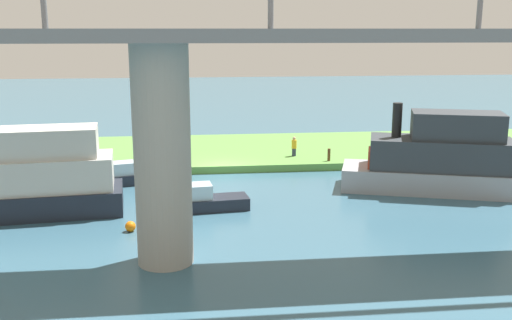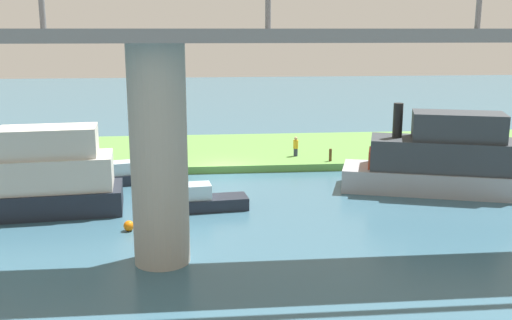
{
  "view_description": "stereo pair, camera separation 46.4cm",
  "coord_description": "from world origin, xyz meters",
  "px_view_note": "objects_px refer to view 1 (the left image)",
  "views": [
    {
      "loc": [
        2.07,
        37.55,
        9.3
      ],
      "look_at": [
        -1.58,
        5.0,
        2.0
      ],
      "focal_mm": 41.22,
      "sensor_mm": 36.0,
      "label": 1
    },
    {
      "loc": [
        1.61,
        37.6,
        9.3
      ],
      "look_at": [
        -1.58,
        5.0,
        2.0
      ],
      "focal_mm": 41.22,
      "sensor_mm": 36.0,
      "label": 2
    }
  ],
  "objects_px": {
    "person_on_bank": "(294,146)",
    "motorboat_red": "(437,159)",
    "motorboat_white": "(32,180)",
    "houseboat_blue": "(205,201)",
    "skiff_small": "(25,185)",
    "bridge_pylon": "(162,157)",
    "pontoon_yellow": "(130,176)",
    "mooring_post": "(329,155)",
    "marker_buoy": "(130,226)"
  },
  "relations": [
    {
      "from": "person_on_bank",
      "to": "marker_buoy",
      "type": "xyz_separation_m",
      "value": [
        10.18,
        13.52,
        -0.95
      ]
    },
    {
      "from": "houseboat_blue",
      "to": "person_on_bank",
      "type": "bearing_deg",
      "value": -122.12
    },
    {
      "from": "bridge_pylon",
      "to": "houseboat_blue",
      "type": "bearing_deg",
      "value": -104.45
    },
    {
      "from": "marker_buoy",
      "to": "bridge_pylon",
      "type": "bearing_deg",
      "value": 114.66
    },
    {
      "from": "skiff_small",
      "to": "mooring_post",
      "type": "bearing_deg",
      "value": -167.14
    },
    {
      "from": "motorboat_red",
      "to": "motorboat_white",
      "type": "xyz_separation_m",
      "value": [
        22.33,
        2.05,
        -0.08
      ]
    },
    {
      "from": "pontoon_yellow",
      "to": "bridge_pylon",
      "type": "bearing_deg",
      "value": 101.8
    },
    {
      "from": "mooring_post",
      "to": "motorboat_red",
      "type": "height_order",
      "value": "motorboat_red"
    },
    {
      "from": "pontoon_yellow",
      "to": "person_on_bank",
      "type": "bearing_deg",
      "value": -157.47
    },
    {
      "from": "mooring_post",
      "to": "pontoon_yellow",
      "type": "relative_size",
      "value": 0.19
    },
    {
      "from": "pontoon_yellow",
      "to": "skiff_small",
      "type": "xyz_separation_m",
      "value": [
        5.8,
        1.58,
        0.0
      ]
    },
    {
      "from": "bridge_pylon",
      "to": "skiff_small",
      "type": "distance_m",
      "value": 14.64
    },
    {
      "from": "motorboat_white",
      "to": "skiff_small",
      "type": "distance_m",
      "value": 4.58
    },
    {
      "from": "motorboat_white",
      "to": "skiff_small",
      "type": "xyz_separation_m",
      "value": [
        1.51,
        -4.12,
        -1.32
      ]
    },
    {
      "from": "bridge_pylon",
      "to": "motorboat_red",
      "type": "bearing_deg",
      "value": -149.05
    },
    {
      "from": "motorboat_red",
      "to": "houseboat_blue",
      "type": "bearing_deg",
      "value": 9.45
    },
    {
      "from": "mooring_post",
      "to": "motorboat_white",
      "type": "xyz_separation_m",
      "value": [
        17.45,
        8.45,
        0.9
      ]
    },
    {
      "from": "mooring_post",
      "to": "skiff_small",
      "type": "bearing_deg",
      "value": 12.86
    },
    {
      "from": "bridge_pylon",
      "to": "motorboat_white",
      "type": "height_order",
      "value": "bridge_pylon"
    },
    {
      "from": "houseboat_blue",
      "to": "skiff_small",
      "type": "bearing_deg",
      "value": -22.81
    },
    {
      "from": "pontoon_yellow",
      "to": "houseboat_blue",
      "type": "bearing_deg",
      "value": 127.16
    },
    {
      "from": "mooring_post",
      "to": "pontoon_yellow",
      "type": "distance_m",
      "value": 13.45
    },
    {
      "from": "person_on_bank",
      "to": "motorboat_red",
      "type": "relative_size",
      "value": 0.13
    },
    {
      "from": "bridge_pylon",
      "to": "pontoon_yellow",
      "type": "distance_m",
      "value": 13.7
    },
    {
      "from": "mooring_post",
      "to": "motorboat_red",
      "type": "xyz_separation_m",
      "value": [
        -4.88,
        6.39,
        0.98
      ]
    },
    {
      "from": "bridge_pylon",
      "to": "houseboat_blue",
      "type": "distance_m",
      "value": 8.17
    },
    {
      "from": "skiff_small",
      "to": "houseboat_blue",
      "type": "bearing_deg",
      "value": 157.19
    },
    {
      "from": "bridge_pylon",
      "to": "pontoon_yellow",
      "type": "xyz_separation_m",
      "value": [
        2.69,
        -12.85,
        -3.92
      ]
    },
    {
      "from": "mooring_post",
      "to": "marker_buoy",
      "type": "height_order",
      "value": "mooring_post"
    },
    {
      "from": "pontoon_yellow",
      "to": "skiff_small",
      "type": "height_order",
      "value": "skiff_small"
    },
    {
      "from": "person_on_bank",
      "to": "motorboat_white",
      "type": "distance_m",
      "value": 18.5
    },
    {
      "from": "motorboat_red",
      "to": "marker_buoy",
      "type": "relative_size",
      "value": 21.21
    },
    {
      "from": "motorboat_red",
      "to": "pontoon_yellow",
      "type": "relative_size",
      "value": 2.4
    },
    {
      "from": "motorboat_white",
      "to": "houseboat_blue",
      "type": "bearing_deg",
      "value": 178.66
    },
    {
      "from": "bridge_pylon",
      "to": "person_on_bank",
      "type": "xyz_separation_m",
      "value": [
        -8.38,
        -17.44,
        -3.21
      ]
    },
    {
      "from": "pontoon_yellow",
      "to": "marker_buoy",
      "type": "height_order",
      "value": "pontoon_yellow"
    },
    {
      "from": "motorboat_white",
      "to": "pontoon_yellow",
      "type": "height_order",
      "value": "motorboat_white"
    },
    {
      "from": "houseboat_blue",
      "to": "skiff_small",
      "type": "height_order",
      "value": "houseboat_blue"
    },
    {
      "from": "person_on_bank",
      "to": "pontoon_yellow",
      "type": "bearing_deg",
      "value": 22.53
    },
    {
      "from": "bridge_pylon",
      "to": "motorboat_red",
      "type": "xyz_separation_m",
      "value": [
        -15.35,
        -9.2,
        -2.51
      ]
    },
    {
      "from": "motorboat_red",
      "to": "motorboat_white",
      "type": "distance_m",
      "value": 22.42
    },
    {
      "from": "skiff_small",
      "to": "motorboat_white",
      "type": "bearing_deg",
      "value": 110.13
    },
    {
      "from": "motorboat_red",
      "to": "houseboat_blue",
      "type": "relative_size",
      "value": 2.41
    },
    {
      "from": "mooring_post",
      "to": "houseboat_blue",
      "type": "xyz_separation_m",
      "value": [
        8.68,
        8.65,
        -0.42
      ]
    },
    {
      "from": "mooring_post",
      "to": "houseboat_blue",
      "type": "height_order",
      "value": "houseboat_blue"
    },
    {
      "from": "marker_buoy",
      "to": "skiff_small",
      "type": "bearing_deg",
      "value": -47.69
    },
    {
      "from": "motorboat_white",
      "to": "pontoon_yellow",
      "type": "bearing_deg",
      "value": -126.97
    },
    {
      "from": "houseboat_blue",
      "to": "skiff_small",
      "type": "relative_size",
      "value": 1.0
    },
    {
      "from": "person_on_bank",
      "to": "houseboat_blue",
      "type": "height_order",
      "value": "person_on_bank"
    },
    {
      "from": "pontoon_yellow",
      "to": "motorboat_white",
      "type": "bearing_deg",
      "value": 53.03
    }
  ]
}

